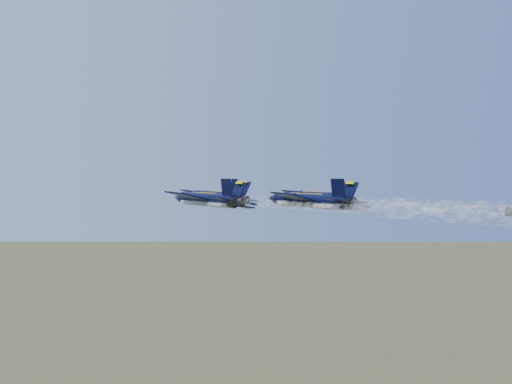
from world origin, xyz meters
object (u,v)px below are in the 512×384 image
jet_right (314,198)px  jet_slot (309,201)px  jet_left (206,200)px  jet_lead (216,197)px

jet_right → jet_slot: bearing=-133.6°
jet_left → jet_right: same height
jet_left → jet_slot: 16.38m
jet_right → jet_left: bearing=175.6°
jet_left → jet_slot: same height
jet_left → jet_slot: bearing=-54.7°
jet_right → jet_slot: (-10.56, -12.37, 0.00)m
jet_lead → jet_right: (12.00, -13.12, 0.00)m
jet_lead → jet_right: bearing=-50.7°
jet_lead → jet_right: 17.78m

